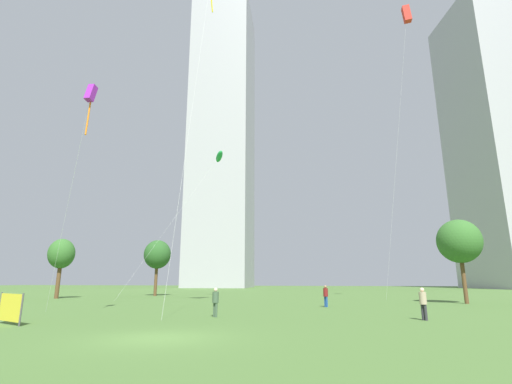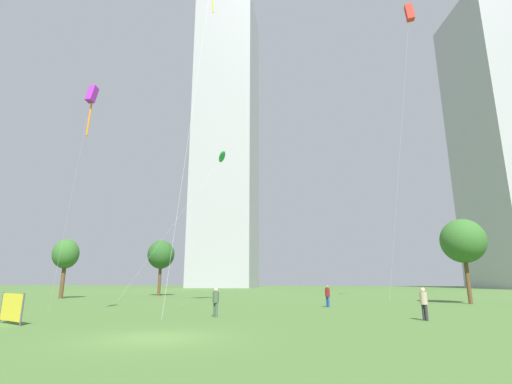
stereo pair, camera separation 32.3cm
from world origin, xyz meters
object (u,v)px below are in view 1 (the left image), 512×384
object	(u,v)px
kite_flying_2	(219,157)
park_tree_2	(157,255)
park_tree_0	(459,241)
person_standing_0	(423,301)
park_tree_1	(61,254)
event_banner	(10,308)
distant_highrise_1	(223,138)
kite_flying_3	(90,96)
distant_highrise_0	(496,138)
kite_flying_1	(407,15)
person_standing_2	(326,294)
person_standing_1	(215,300)

from	to	relation	value
kite_flying_2	park_tree_2	world-z (taller)	kite_flying_2
kite_flying_2	park_tree_0	xyz separation A→B (m)	(25.30, -4.43, -11.73)
person_standing_0	park_tree_1	world-z (taller)	park_tree_1
event_banner	distant_highrise_1	bearing A→B (deg)	102.17
park_tree_0	kite_flying_3	bearing A→B (deg)	-143.16
kite_flying_2	distant_highrise_1	world-z (taller)	distant_highrise_1
park_tree_2	event_banner	size ratio (longest dim) A/B	3.31
park_tree_1	distant_highrise_0	bearing A→B (deg)	43.32
distant_highrise_0	kite_flying_1	bearing A→B (deg)	-130.53
park_tree_2	distant_highrise_0	size ratio (longest dim) A/B	0.09
person_standing_2	person_standing_0	bearing A→B (deg)	163.02
person_standing_0	kite_flying_2	size ratio (longest dim) A/B	0.09
event_banner	person_standing_0	bearing A→B (deg)	17.99
kite_flying_1	distant_highrise_0	bearing A→B (deg)	63.62
distant_highrise_1	person_standing_0	bearing A→B (deg)	-71.54
park_tree_1	distant_highrise_1	distance (m)	83.54
person_standing_1	park_tree_0	size ratio (longest dim) A/B	0.21
distant_highrise_0	distant_highrise_1	world-z (taller)	distant_highrise_1
person_standing_0	kite_flying_3	bearing A→B (deg)	55.92
kite_flying_3	distant_highrise_0	bearing A→B (deg)	57.23
park_tree_1	person_standing_0	bearing A→B (deg)	-24.48
kite_flying_1	person_standing_0	bearing A→B (deg)	-104.71
distant_highrise_0	event_banner	bearing A→B (deg)	-136.26
person_standing_2	kite_flying_1	world-z (taller)	kite_flying_1
person_standing_0	kite_flying_2	xyz separation A→B (m)	(-18.56, 20.70, 16.36)
distant_highrise_0	distant_highrise_1	distance (m)	80.88
person_standing_1	kite_flying_2	distance (m)	27.93
person_standing_2	event_banner	xyz separation A→B (m)	(-14.28, -15.58, -0.19)
kite_flying_3	park_tree_1	bearing A→B (deg)	131.27
kite_flying_1	park_tree_2	world-z (taller)	kite_flying_1
distant_highrise_1	person_standing_1	bearing A→B (deg)	-78.05
kite_flying_1	park_tree_2	bearing A→B (deg)	164.42
park_tree_1	event_banner	distance (m)	28.98
person_standing_2	park_tree_2	bearing A→B (deg)	6.15
person_standing_1	distant_highrise_0	xyz separation A→B (m)	(51.73, 90.13, 40.25)
person_standing_0	park_tree_1	bearing A→B (deg)	22.03
person_standing_1	distant_highrise_0	bearing A→B (deg)	93.34
kite_flying_1	distant_highrise_1	xyz separation A→B (m)	(-44.68, 71.41, 16.65)
person_standing_2	kite_flying_3	xyz separation A→B (m)	(-13.75, -12.35, 12.51)
kite_flying_1	event_banner	bearing A→B (deg)	-135.99
park_tree_0	distant_highrise_1	bearing A→B (deg)	123.07
kite_flying_2	distant_highrise_1	distance (m)	77.35
kite_flying_2	event_banner	size ratio (longest dim) A/B	7.91
park_tree_2	park_tree_1	bearing A→B (deg)	-127.74
person_standing_1	kite_flying_2	size ratio (longest dim) A/B	0.09
person_standing_2	park_tree_2	xyz separation A→B (m)	(-23.73, 17.22, 4.60)
kite_flying_1	event_banner	world-z (taller)	kite_flying_1
park_tree_0	park_tree_1	bearing A→B (deg)	179.42
person_standing_0	park_tree_0	xyz separation A→B (m)	(6.74, 16.27, 4.64)
person_standing_0	person_standing_2	distance (m)	10.68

